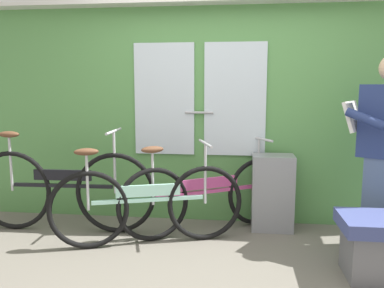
{
  "coord_description": "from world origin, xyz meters",
  "views": [
    {
      "loc": [
        0.19,
        -2.78,
        1.37
      ],
      "look_at": [
        -0.19,
        0.46,
        0.89
      ],
      "focal_mm": 37.11,
      "sensor_mm": 36.0,
      "label": 1
    }
  ],
  "objects_px": {
    "bicycle_near_door": "(208,195)",
    "trash_bin_by_wall": "(272,192)",
    "bicycle_by_pole": "(147,204)",
    "bicycle_leaning_behind": "(63,190)"
  },
  "relations": [
    {
      "from": "bicycle_near_door",
      "to": "trash_bin_by_wall",
      "type": "relative_size",
      "value": 2.12
    },
    {
      "from": "bicycle_by_pole",
      "to": "trash_bin_by_wall",
      "type": "xyz_separation_m",
      "value": [
        1.1,
        0.51,
        -0.0
      ]
    },
    {
      "from": "bicycle_near_door",
      "to": "trash_bin_by_wall",
      "type": "distance_m",
      "value": 0.63
    },
    {
      "from": "bicycle_near_door",
      "to": "bicycle_by_pole",
      "type": "relative_size",
      "value": 0.95
    },
    {
      "from": "bicycle_by_pole",
      "to": "bicycle_leaning_behind",
      "type": "bearing_deg",
      "value": 147.45
    },
    {
      "from": "bicycle_by_pole",
      "to": "trash_bin_by_wall",
      "type": "distance_m",
      "value": 1.21
    },
    {
      "from": "bicycle_leaning_behind",
      "to": "bicycle_by_pole",
      "type": "xyz_separation_m",
      "value": [
        0.87,
        -0.22,
        -0.04
      ]
    },
    {
      "from": "bicycle_near_door",
      "to": "bicycle_by_pole",
      "type": "height_order",
      "value": "bicycle_by_pole"
    },
    {
      "from": "bicycle_leaning_behind",
      "to": "bicycle_by_pole",
      "type": "height_order",
      "value": "bicycle_leaning_behind"
    },
    {
      "from": "trash_bin_by_wall",
      "to": "bicycle_leaning_behind",
      "type": "bearing_deg",
      "value": -171.7
    }
  ]
}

